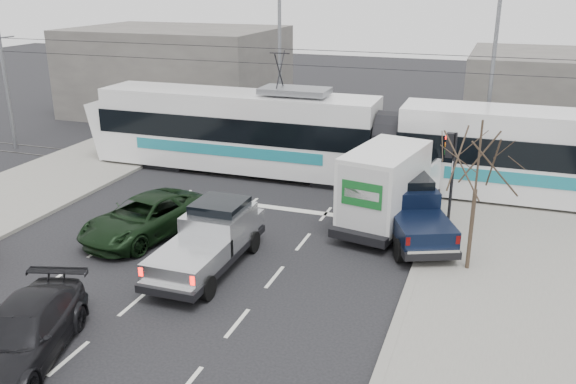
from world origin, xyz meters
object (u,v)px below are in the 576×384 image
(tram, at_px, (387,143))
(navy_pickup, at_px, (411,211))
(bare_tree, at_px, (478,163))
(silver_pickup, at_px, (211,237))
(traffic_signal, at_px, (451,158))
(dark_car, at_px, (22,335))
(street_lamp_near, at_px, (488,70))
(box_truck, at_px, (389,186))
(green_car, at_px, (145,217))
(street_lamp_far, at_px, (277,56))

(tram, distance_m, navy_pickup, 6.12)
(bare_tree, height_order, silver_pickup, bare_tree)
(traffic_signal, height_order, navy_pickup, traffic_signal)
(silver_pickup, relative_size, navy_pickup, 1.03)
(tram, bearing_deg, dark_car, -110.06)
(street_lamp_near, relative_size, navy_pickup, 1.63)
(navy_pickup, bearing_deg, tram, 86.23)
(bare_tree, relative_size, street_lamp_near, 0.56)
(box_truck, bearing_deg, dark_car, -109.21)
(bare_tree, xyz_separation_m, box_truck, (-3.29, 3.33, -2.21))
(box_truck, bearing_deg, bare_tree, -34.60)
(navy_pickup, bearing_deg, street_lamp_near, 54.66)
(green_car, xyz_separation_m, dark_car, (1.38, -7.97, -0.02))
(bare_tree, xyz_separation_m, street_lamp_near, (-0.29, 11.50, 1.32))
(dark_car, bearing_deg, green_car, 83.67)
(silver_pickup, bearing_deg, green_car, 157.19)
(street_lamp_near, bearing_deg, silver_pickup, -119.74)
(dark_car, bearing_deg, navy_pickup, 37.77)
(bare_tree, distance_m, tram, 9.13)
(bare_tree, distance_m, street_lamp_far, 17.97)
(street_lamp_far, xyz_separation_m, tram, (7.51, -5.61, -3.00))
(street_lamp_far, relative_size, tram, 0.31)
(bare_tree, relative_size, traffic_signal, 1.39)
(box_truck, distance_m, navy_pickup, 1.61)
(street_lamp_near, xyz_separation_m, green_car, (-11.42, -12.42, -4.36))
(bare_tree, relative_size, silver_pickup, 0.88)
(bare_tree, bearing_deg, navy_pickup, 135.30)
(bare_tree, distance_m, traffic_signal, 4.28)
(silver_pickup, distance_m, box_truck, 7.55)
(street_lamp_near, relative_size, green_car, 1.67)
(green_car, relative_size, dark_car, 1.08)
(bare_tree, relative_size, dark_car, 1.00)
(bare_tree, relative_size, green_car, 0.93)
(tram, bearing_deg, silver_pickup, -111.23)
(navy_pickup, relative_size, dark_car, 1.10)
(bare_tree, distance_m, box_truck, 5.18)
(tram, bearing_deg, green_car, -130.37)
(bare_tree, bearing_deg, traffic_signal, 105.76)
(traffic_signal, height_order, box_truck, traffic_signal)
(tram, height_order, box_truck, tram)
(tram, bearing_deg, navy_pickup, -70.51)
(silver_pickup, xyz_separation_m, green_car, (-3.49, 1.45, -0.28))
(traffic_signal, xyz_separation_m, navy_pickup, (-1.11, -1.79, -1.66))
(traffic_signal, xyz_separation_m, box_truck, (-2.16, -0.67, -1.16))
(silver_pickup, bearing_deg, dark_car, -108.20)
(silver_pickup, xyz_separation_m, navy_pickup, (5.98, 4.59, 0.05))
(navy_pickup, bearing_deg, traffic_signal, 34.76)
(tram, bearing_deg, street_lamp_near, 41.93)
(street_lamp_far, bearing_deg, navy_pickup, -49.77)
(tram, height_order, green_car, tram)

